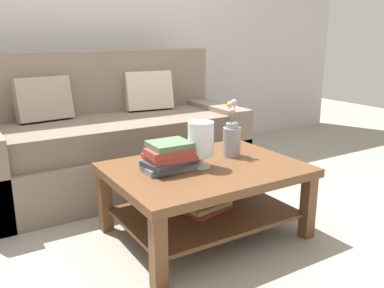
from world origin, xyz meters
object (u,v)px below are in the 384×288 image
Objects in this scene: couch at (111,141)px; glass_hurricane_vase at (201,141)px; book_stack_main at (169,157)px; flower_pitcher at (232,138)px; coffee_table at (205,185)px.

couch is 7.50× the size of glass_hurricane_vase.
flower_pitcher is (0.48, 0.05, 0.04)m from book_stack_main.
glass_hurricane_vase is at bearing -13.62° from book_stack_main.
couch is at bearing 97.15° from glass_hurricane_vase.
couch reaches higher than coffee_table.
book_stack_main is at bearing -174.57° from flower_pitcher.
flower_pitcher is (0.26, 0.09, 0.24)m from coffee_table.
coffee_table is 0.28m from glass_hurricane_vase.
couch is 1.11m from flower_pitcher.
couch reaches higher than book_stack_main.
glass_hurricane_vase is (0.14, -1.10, 0.23)m from couch.
flower_pitcher is at bearing 5.43° from book_stack_main.
glass_hurricane_vase is at bearing -82.85° from couch.
glass_hurricane_vase is 0.31m from flower_pitcher.
flower_pitcher reaches higher than glass_hurricane_vase.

